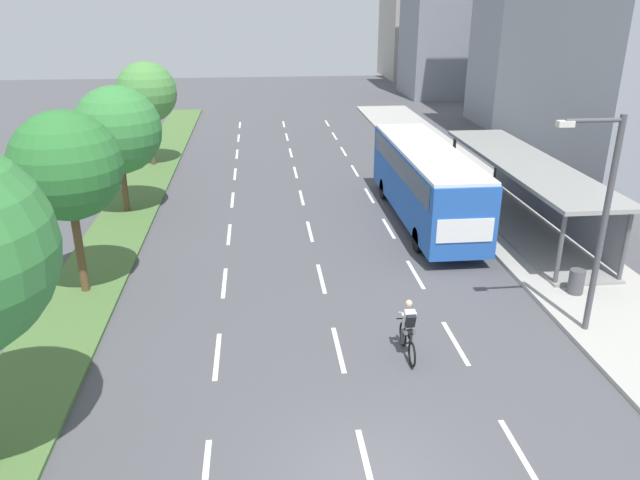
# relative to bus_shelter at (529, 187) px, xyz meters

# --- Properties ---
(median_strip) EXTENTS (2.60, 52.00, 0.12)m
(median_strip) POSITION_rel_bus_shelter_xyz_m (-17.83, 5.41, -1.81)
(median_strip) COLOR #4C7038
(median_strip) RESTS_ON ground
(sidewalk_right) EXTENTS (4.50, 52.00, 0.15)m
(sidewalk_right) POSITION_rel_bus_shelter_xyz_m (-0.28, 5.41, -1.79)
(sidewalk_right) COLOR #ADAAA3
(sidewalk_right) RESTS_ON ground
(lane_divider_left) EXTENTS (0.14, 45.84, 0.01)m
(lane_divider_left) POSITION_rel_bus_shelter_xyz_m (-13.03, 2.83, -1.86)
(lane_divider_left) COLOR white
(lane_divider_left) RESTS_ON ground
(lane_divider_center) EXTENTS (0.14, 45.84, 0.01)m
(lane_divider_center) POSITION_rel_bus_shelter_xyz_m (-9.53, 2.83, -1.86)
(lane_divider_center) COLOR white
(lane_divider_center) RESTS_ON ground
(lane_divider_right) EXTENTS (0.14, 45.84, 0.01)m
(lane_divider_right) POSITION_rel_bus_shelter_xyz_m (-6.03, 2.83, -1.86)
(lane_divider_right) COLOR white
(lane_divider_right) RESTS_ON ground
(bus_shelter) EXTENTS (2.90, 12.99, 2.86)m
(bus_shelter) POSITION_rel_bus_shelter_xyz_m (0.00, 0.00, 0.00)
(bus_shelter) COLOR gray
(bus_shelter) RESTS_ON sidewalk_right
(bus) EXTENTS (2.54, 11.29, 3.37)m
(bus) POSITION_rel_bus_shelter_xyz_m (-4.28, 1.25, 0.20)
(bus) COLOR #2356B2
(bus) RESTS_ON ground
(cyclist) EXTENTS (0.46, 1.82, 1.71)m
(cyclist) POSITION_rel_bus_shelter_xyz_m (-7.62, -9.72, -1.08)
(cyclist) COLOR black
(cyclist) RESTS_ON ground
(median_tree_second) EXTENTS (3.55, 3.55, 6.18)m
(median_tree_second) POSITION_rel_bus_shelter_xyz_m (-17.75, -4.74, 2.65)
(median_tree_second) COLOR brown
(median_tree_second) RESTS_ON median_strip
(median_tree_third) EXTENTS (3.96, 3.96, 5.80)m
(median_tree_third) POSITION_rel_bus_shelter_xyz_m (-17.93, 3.81, 2.07)
(median_tree_third) COLOR brown
(median_tree_third) RESTS_ON median_strip
(median_tree_fourth) EXTENTS (3.49, 3.49, 6.00)m
(median_tree_fourth) POSITION_rel_bus_shelter_xyz_m (-17.95, 12.35, 2.50)
(median_tree_fourth) COLOR brown
(median_tree_fourth) RESTS_ON median_strip
(streetlight) EXTENTS (1.91, 0.24, 6.50)m
(streetlight) POSITION_rel_bus_shelter_xyz_m (-2.11, -9.04, 2.02)
(streetlight) COLOR #4C4C51
(streetlight) RESTS_ON sidewalk_right
(trash_bin) EXTENTS (0.52, 0.52, 0.85)m
(trash_bin) POSITION_rel_bus_shelter_xyz_m (-1.08, -6.73, -1.29)
(trash_bin) COLOR #4C4C51
(trash_bin) RESTS_ON sidewalk_right
(building_tall_right) EXTENTS (6.54, 10.13, 17.74)m
(building_tall_right) POSITION_rel_bus_shelter_xyz_m (7.92, 53.95, 7.00)
(building_tall_right) COLOR #A39E93
(building_tall_right) RESTS_ON ground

